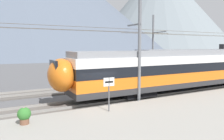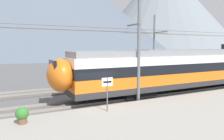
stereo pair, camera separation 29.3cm
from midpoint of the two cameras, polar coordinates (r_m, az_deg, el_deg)
name	(u,v)px [view 2 (the right image)]	position (r m, az deg, el deg)	size (l,w,h in m)	color
ground_plane	(94,107)	(15.26, -4.27, -9.74)	(400.00, 400.00, 0.00)	#565659
platform_slab	(130,127)	(11.24, 5.43, -14.73)	(120.00, 7.28, 0.35)	gray
track_near	(89,103)	(15.98, -5.44, -8.76)	(120.00, 3.00, 0.28)	#5B5651
track_far	(68,90)	(21.08, -11.03, -5.19)	(120.00, 3.00, 0.28)	#5B5651
train_near_platform	(206,67)	(22.95, 23.84, 0.77)	(29.88, 2.88, 4.27)	#2D2D30
train_far_track	(206,61)	(31.62, 23.76, 2.10)	(23.62, 2.97, 4.27)	#2D2D30
catenary_mast_mid	(138,47)	(15.81, 7.46, 6.16)	(39.83, 1.73, 8.13)	slate
catenary_mast_far_side	(155,46)	(28.18, 11.54, 6.21)	(39.83, 2.59, 8.19)	slate
platform_sign	(107,87)	(12.73, -0.62, -4.42)	(0.70, 0.08, 2.02)	#59595B
potted_plant_platform_edge	(22,114)	(11.78, -21.99, -10.79)	(0.66, 0.66, 0.85)	brown
mountain_right_ridge	(162,8)	(249.82, 13.18, 15.75)	(158.44, 158.44, 92.87)	slate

